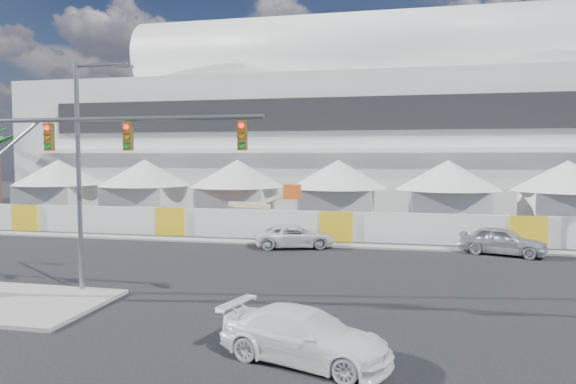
% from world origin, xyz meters
% --- Properties ---
extents(ground, '(160.00, 160.00, 0.00)m').
position_xyz_m(ground, '(0.00, 0.00, 0.00)').
color(ground, black).
rests_on(ground, ground).
extents(far_curb, '(80.00, 1.20, 0.12)m').
position_xyz_m(far_curb, '(20.00, 12.50, 0.06)').
color(far_curb, gray).
rests_on(far_curb, ground).
extents(stadium, '(80.00, 24.80, 21.98)m').
position_xyz_m(stadium, '(8.71, 41.50, 9.45)').
color(stadium, silver).
rests_on(stadium, ground).
extents(tent_row, '(53.40, 8.40, 5.40)m').
position_xyz_m(tent_row, '(0.50, 24.00, 3.15)').
color(tent_row, silver).
rests_on(tent_row, ground).
extents(hoarding_fence, '(70.00, 0.25, 2.00)m').
position_xyz_m(hoarding_fence, '(6.00, 14.50, 1.00)').
color(hoarding_fence, white).
rests_on(hoarding_fence, ground).
extents(sedan_silver, '(3.40, 5.18, 1.64)m').
position_xyz_m(sedan_silver, '(15.98, 11.70, 0.82)').
color(sedan_silver, silver).
rests_on(sedan_silver, ground).
extents(pickup_curb, '(3.74, 5.49, 1.40)m').
position_xyz_m(pickup_curb, '(3.71, 11.52, 0.70)').
color(pickup_curb, silver).
rests_on(pickup_curb, ground).
extents(pickup_near, '(3.37, 5.34, 1.44)m').
position_xyz_m(pickup_near, '(7.50, -5.98, 0.72)').
color(pickup_near, white).
rests_on(pickup_near, ground).
extents(lot_car_c, '(3.57, 5.98, 1.62)m').
position_xyz_m(lot_car_c, '(-12.58, 18.38, 0.81)').
color(lot_car_c, silver).
rests_on(lot_car_c, ground).
extents(traffic_mast, '(11.95, 0.77, 7.94)m').
position_xyz_m(traffic_mast, '(-3.73, -2.40, 4.63)').
color(traffic_mast, slate).
rests_on(traffic_mast, median_island).
extents(streetlight_median, '(2.61, 0.26, 9.45)m').
position_xyz_m(streetlight_median, '(-2.72, -0.80, 5.57)').
color(streetlight_median, slate).
rests_on(streetlight_median, median_island).
extents(boom_lift, '(7.59, 2.86, 3.72)m').
position_xyz_m(boom_lift, '(-1.27, 17.54, 1.00)').
color(boom_lift, '#CD4D13').
rests_on(boom_lift, ground).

